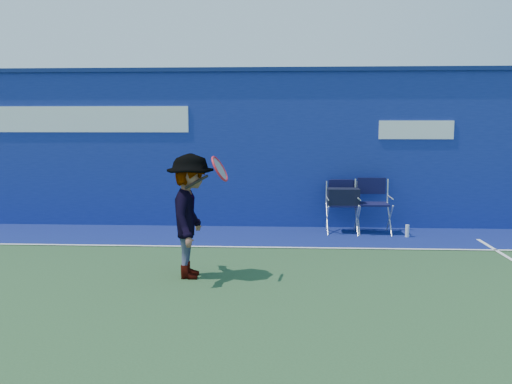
# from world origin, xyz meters

# --- Properties ---
(ground) EXTENTS (80.00, 80.00, 0.00)m
(ground) POSITION_xyz_m (0.00, 0.00, 0.00)
(ground) COLOR #264726
(ground) RESTS_ON ground
(stadium_wall) EXTENTS (24.00, 0.50, 3.08)m
(stadium_wall) POSITION_xyz_m (-0.00, 5.20, 1.55)
(stadium_wall) COLOR navy
(stadium_wall) RESTS_ON ground
(out_of_bounds_strip) EXTENTS (24.00, 1.80, 0.01)m
(out_of_bounds_strip) POSITION_xyz_m (0.00, 4.10, 0.00)
(out_of_bounds_strip) COLOR navy
(out_of_bounds_strip) RESTS_ON ground
(court_lines) EXTENTS (24.00, 12.00, 0.01)m
(court_lines) POSITION_xyz_m (0.00, 0.60, 0.01)
(court_lines) COLOR white
(court_lines) RESTS_ON out_of_bounds_strip
(directors_chair_left) EXTENTS (0.57, 0.53, 0.97)m
(directors_chair_left) POSITION_xyz_m (2.20, 4.53, 0.41)
(directors_chair_left) COLOR silver
(directors_chair_left) RESTS_ON ground
(directors_chair_right) EXTENTS (0.60, 0.54, 1.01)m
(directors_chair_right) POSITION_xyz_m (2.75, 4.49, 0.32)
(directors_chair_right) COLOR silver
(directors_chair_right) RESTS_ON ground
(water_bottle) EXTENTS (0.07, 0.07, 0.23)m
(water_bottle) POSITION_xyz_m (3.31, 4.16, 0.11)
(water_bottle) COLOR silver
(water_bottle) RESTS_ON ground
(tennis_player) EXTENTS (0.85, 1.09, 1.64)m
(tennis_player) POSITION_xyz_m (-0.11, 1.49, 0.82)
(tennis_player) COLOR #EA4738
(tennis_player) RESTS_ON ground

